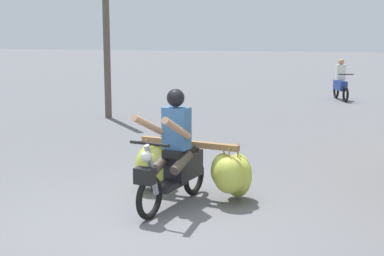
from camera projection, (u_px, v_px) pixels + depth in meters
name	position (u px, v px, depth m)	size (l,w,h in m)	color
ground_plane	(148.00, 225.00, 6.79)	(120.00, 120.00, 0.00)	slate
motorbike_main_loaded	(187.00, 166.00, 7.79)	(1.91, 1.88, 1.58)	black
motorbike_distant_ahead_left	(340.00, 83.00, 19.01)	(0.66, 1.58, 1.40)	black
utility_pole	(106.00, 18.00, 14.72)	(0.18, 0.18, 5.34)	brown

